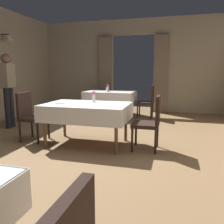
% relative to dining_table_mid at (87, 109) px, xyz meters
% --- Properties ---
extents(ground, '(10.08, 10.08, 0.00)m').
position_rel_dining_table_mid_xyz_m(ground, '(0.13, -0.24, -0.66)').
color(ground, olive).
extents(wall_back, '(6.40, 0.27, 3.00)m').
position_rel_dining_table_mid_xyz_m(wall_back, '(0.13, 3.94, 0.85)').
color(wall_back, tan).
rests_on(wall_back, ground).
extents(dining_table_mid, '(1.52, 0.99, 0.75)m').
position_rel_dining_table_mid_xyz_m(dining_table_mid, '(0.00, 0.00, 0.00)').
color(dining_table_mid, brown).
rests_on(dining_table_mid, ground).
extents(dining_table_far, '(1.42, 0.98, 0.75)m').
position_rel_dining_table_mid_xyz_m(dining_table_far, '(-0.30, 2.64, 0.00)').
color(dining_table_far, brown).
rests_on(dining_table_far, ground).
extents(chair_mid_left, '(0.44, 0.44, 0.93)m').
position_rel_dining_table_mid_xyz_m(chair_mid_left, '(-1.14, -0.05, -0.14)').
color(chair_mid_left, black).
rests_on(chair_mid_left, ground).
extents(chair_mid_right, '(0.44, 0.44, 0.93)m').
position_rel_dining_table_mid_xyz_m(chair_mid_right, '(1.14, -0.02, -0.14)').
color(chair_mid_right, black).
rests_on(chair_mid_right, ground).
extents(chair_far_right, '(0.44, 0.44, 0.93)m').
position_rel_dining_table_mid_xyz_m(chair_far_right, '(0.80, 2.73, -0.14)').
color(chair_far_right, black).
rests_on(chair_far_right, ground).
extents(flower_vase_mid, '(0.07, 0.07, 0.21)m').
position_rel_dining_table_mid_xyz_m(flower_vase_mid, '(0.05, 0.23, 0.20)').
color(flower_vase_mid, silver).
rests_on(flower_vase_mid, dining_table_mid).
extents(plate_mid_b, '(0.20, 0.20, 0.01)m').
position_rel_dining_table_mid_xyz_m(plate_mid_b, '(-0.49, -0.05, 0.10)').
color(plate_mid_b, white).
rests_on(plate_mid_b, dining_table_mid).
extents(flower_vase_far, '(0.07, 0.07, 0.20)m').
position_rel_dining_table_mid_xyz_m(flower_vase_far, '(-0.32, 2.44, 0.20)').
color(flower_vase_far, silver).
rests_on(flower_vase_far, dining_table_far).
extents(glass_far_b, '(0.08, 0.08, 0.11)m').
position_rel_dining_table_mid_xyz_m(glass_far_b, '(-0.44, 2.80, 0.15)').
color(glass_far_b, silver).
rests_on(glass_far_b, dining_table_far).
extents(person_waiter_by_doorway, '(0.27, 0.39, 1.72)m').
position_rel_dining_table_mid_xyz_m(person_waiter_by_doorway, '(-2.24, 0.72, 0.37)').
color(person_waiter_by_doorway, black).
rests_on(person_waiter_by_doorway, ground).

